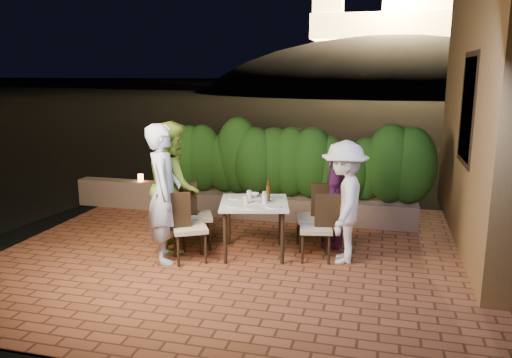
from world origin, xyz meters
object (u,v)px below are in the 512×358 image
(chair_left_back, at_px, (196,215))
(parapet_lamp, at_px, (141,178))
(diner_blue, at_px, (164,194))
(diner_white, at_px, (344,202))
(dining_table, at_px, (254,228))
(chair_right_front, at_px, (316,227))
(beer_bottle, at_px, (268,191))
(chair_left_front, at_px, (190,227))
(chair_right_back, at_px, (312,216))
(diner_green, at_px, (174,186))
(bowl, at_px, (252,195))
(diner_purple, at_px, (337,195))

(chair_left_back, relative_size, parapet_lamp, 6.90)
(diner_blue, bearing_deg, diner_white, -97.62)
(dining_table, bearing_deg, chair_right_front, -0.20)
(beer_bottle, height_order, chair_left_back, beer_bottle)
(chair_left_front, bearing_deg, diner_white, -16.21)
(dining_table, xyz_separation_m, chair_right_back, (0.75, 0.41, 0.11))
(chair_left_front, distance_m, diner_blue, 0.56)
(diner_green, relative_size, parapet_lamp, 13.10)
(beer_bottle, height_order, diner_green, diner_green)
(bowl, relative_size, chair_left_front, 0.20)
(dining_table, height_order, bowl, bowl)
(chair_left_front, distance_m, diner_purple, 2.14)
(diner_blue, bearing_deg, chair_right_front, -96.11)
(diner_blue, relative_size, parapet_lamp, 13.23)
(chair_left_back, height_order, chair_right_back, chair_left_back)
(beer_bottle, distance_m, chair_left_front, 1.18)
(beer_bottle, relative_size, diner_green, 0.16)
(diner_blue, height_order, diner_purple, diner_blue)
(diner_white, bearing_deg, beer_bottle, -95.07)
(bowl, height_order, diner_purple, diner_purple)
(beer_bottle, bearing_deg, diner_white, -3.65)
(chair_right_back, relative_size, diner_blue, 0.52)
(dining_table, bearing_deg, chair_left_front, -148.28)
(bowl, relative_size, chair_right_front, 0.20)
(diner_green, distance_m, diner_white, 2.39)
(dining_table, height_order, parapet_lamp, dining_table)
(bowl, distance_m, parapet_lamp, 3.00)
(dining_table, distance_m, parapet_lamp, 3.24)
(chair_left_back, xyz_separation_m, chair_right_back, (1.63, 0.37, -0.00))
(beer_bottle, xyz_separation_m, chair_left_front, (-0.94, -0.57, -0.42))
(diner_white, relative_size, parapet_lamp, 11.66)
(chair_right_front, distance_m, diner_white, 0.51)
(chair_right_front, xyz_separation_m, parapet_lamp, (-3.53, 1.82, 0.11))
(chair_right_front, xyz_separation_m, diner_green, (-2.03, -0.02, 0.46))
(chair_left_front, bearing_deg, dining_table, 1.24)
(chair_right_front, bearing_deg, diner_white, 175.36)
(chair_right_back, distance_m, diner_green, 2.02)
(diner_blue, bearing_deg, chair_left_back, -41.33)
(beer_bottle, height_order, diner_purple, diner_purple)
(chair_left_front, relative_size, diner_white, 0.58)
(chair_left_back, xyz_separation_m, diner_purple, (1.95, 0.54, 0.28))
(parapet_lamp, bearing_deg, bowl, -30.89)
(chair_right_back, relative_size, diner_purple, 0.63)
(chair_right_front, relative_size, parapet_lamp, 6.54)
(diner_blue, xyz_separation_m, diner_purple, (2.16, 1.12, -0.16))
(beer_bottle, bearing_deg, diner_purple, 28.51)
(chair_right_back, distance_m, parapet_lamp, 3.70)
(diner_blue, xyz_separation_m, diner_green, (-0.09, 0.51, -0.01))
(chair_right_back, bearing_deg, bowl, -6.12)
(dining_table, distance_m, diner_green, 1.29)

